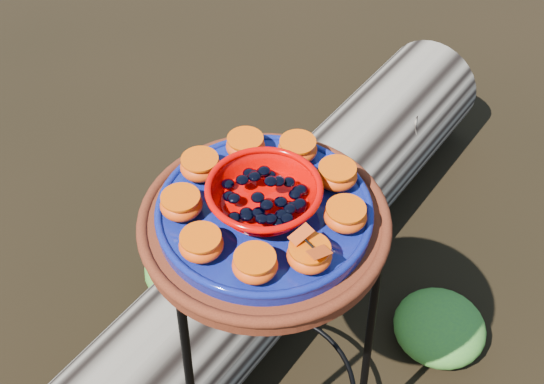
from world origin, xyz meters
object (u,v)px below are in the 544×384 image
object	(u,v)px
terracotta_saucer	(264,224)
red_bowl	(264,197)
plant_stand	(266,341)
driftwood_log	(289,236)
cobalt_plate	(264,212)

from	to	relation	value
terracotta_saucer	red_bowl	size ratio (longest dim) A/B	2.33
terracotta_saucer	plant_stand	bearing A→B (deg)	0.00
terracotta_saucer	driftwood_log	xyz separation A→B (m)	(0.20, 0.40, -0.56)
cobalt_plate	red_bowl	bearing A→B (deg)	0.00
plant_stand	driftwood_log	xyz separation A→B (m)	(0.20, 0.40, -0.19)
plant_stand	red_bowl	bearing A→B (deg)	0.00
cobalt_plate	red_bowl	xyz separation A→B (m)	(0.00, 0.00, 0.04)
terracotta_saucer	cobalt_plate	world-z (taller)	cobalt_plate
red_bowl	driftwood_log	distance (m)	0.77
cobalt_plate	red_bowl	world-z (taller)	red_bowl
driftwood_log	plant_stand	bearing A→B (deg)	-116.31
plant_stand	red_bowl	world-z (taller)	red_bowl
terracotta_saucer	driftwood_log	size ratio (longest dim) A/B	0.24
plant_stand	terracotta_saucer	xyz separation A→B (m)	(0.00, 0.00, 0.37)
cobalt_plate	plant_stand	bearing A→B (deg)	0.00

